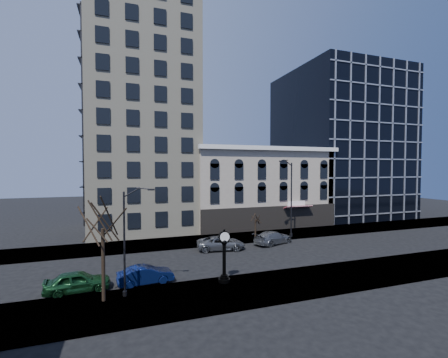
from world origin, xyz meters
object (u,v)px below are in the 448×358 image
object	(u,v)px
street_lamp_near	(132,213)
car_near_a	(78,281)
car_near_b	(146,275)
street_clock	(224,258)

from	to	relation	value
street_lamp_near	car_near_a	bearing A→B (deg)	162.01
street_lamp_near	car_near_b	xyz separation A→B (m)	(1.03, 2.30, -5.36)
street_lamp_near	car_near_b	size ratio (longest dim) A/B	1.81
street_clock	street_lamp_near	world-z (taller)	street_lamp_near
street_clock	street_lamp_near	distance (m)	8.09
car_near_b	car_near_a	bearing A→B (deg)	83.50
street_clock	car_near_b	distance (m)	6.42
street_clock	car_near_a	world-z (taller)	street_clock
street_lamp_near	car_near_a	size ratio (longest dim) A/B	1.73
street_clock	car_near_a	xyz separation A→B (m)	(-10.88, 1.96, -1.27)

